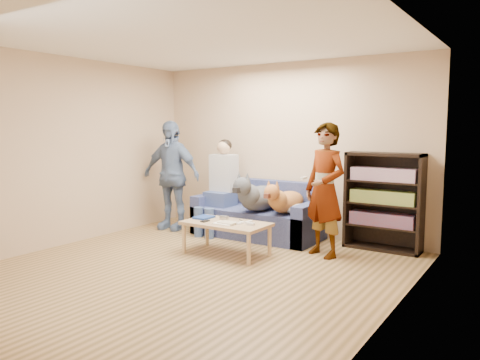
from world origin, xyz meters
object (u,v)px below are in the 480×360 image
Objects in this scene: sofa at (259,217)px; dog_gray at (257,196)px; person_standing_left at (171,175)px; dog_tan at (285,201)px; person_standing_right at (325,190)px; coffee_table at (226,226)px; bookshelf at (384,199)px; camera_silver at (224,218)px; person_seated at (220,183)px; notebook_blue at (204,217)px.

sofa is 0.45m from dog_gray.
person_standing_left reaches higher than dog_gray.
person_standing_right is at bearing -23.02° from dog_tan.
dog_gray reaches higher than dog_tan.
bookshelf reaches higher than coffee_table.
dog_gray is (0.06, 0.75, 0.19)m from camera_silver.
coffee_table is at bearing -32.03° from person_standing_left.
person_seated reaches higher than dog_gray.
dog_tan is (0.47, 0.82, 0.16)m from camera_silver.
dog_gray is at bearing 94.25° from coffee_table.
person_standing_right is 1.34m from coffee_table.
camera_silver is at bearing -135.07° from person_standing_right.
camera_silver is 0.09× the size of dog_gray.
dog_tan is at bearing 49.84° from notebook_blue.
notebook_blue is (-1.48, -0.57, -0.42)m from person_standing_right.
notebook_blue is at bearing -136.63° from person_standing_right.
dog_gray is (-1.15, 0.25, -0.21)m from person_standing_right.
notebook_blue is 1.17m from dog_tan.
dog_gray is at bearing -164.19° from bookshelf.
person_seated is (-0.40, 0.94, 0.34)m from notebook_blue.
person_seated reaches higher than sofa.
person_seated is at bearing -171.53° from bookshelf.
dog_gray reaches higher than camera_silver.
sofa reaches higher than camera_silver.
notebook_blue is 0.23× the size of dog_tan.
camera_silver is at bearing 14.04° from notebook_blue.
person_standing_right is 0.89× the size of sofa.
dog_tan is at bearing -18.60° from sofa.
person_standing_right is 1.92m from person_seated.
person_seated is 2.45m from bookshelf.
coffee_table is (-0.35, -0.94, -0.23)m from dog_tan.
bookshelf is at bearing 35.22° from camera_silver.
dog_gray is 0.96× the size of bookshelf.
person_seated is at bearing -168.49° from sofa.
notebook_blue is 0.91m from dog_gray.
bookshelf is at bearing 8.47° from person_seated.
coffee_table is (-1.08, -0.62, -0.47)m from person_standing_right.
bookshelf is (1.27, 0.41, 0.07)m from dog_tan.
camera_silver is 0.10× the size of dog_tan.
notebook_blue is 2.36× the size of camera_silver.
person_seated reaches higher than camera_silver.
person_standing_left reaches higher than notebook_blue.
sofa is 1.13m from coffee_table.
sofa is at bearing 78.36° from notebook_blue.
dog_gray is at bearing 85.80° from camera_silver.
dog_tan is at bearing -2.55° from person_seated.
bookshelf is at bearing 7.40° from sofa.
person_seated is (-0.68, 0.87, 0.33)m from camera_silver.
dog_tan is at bearing 8.98° from dog_gray.
person_seated is at bearing 177.45° from dog_tan.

